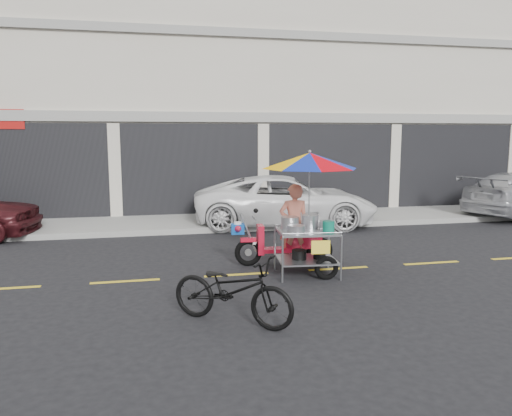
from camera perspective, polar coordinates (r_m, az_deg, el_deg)
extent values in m
plane|color=black|center=(9.86, 9.37, -6.86)|extent=(90.00, 90.00, 0.00)
cube|color=gray|center=(14.97, 1.64, -1.21)|extent=(45.00, 3.00, 0.15)
cube|color=beige|center=(19.70, -1.87, 12.55)|extent=(36.00, 8.00, 8.00)
cube|color=black|center=(15.74, 0.82, 4.31)|extent=(35.28, 0.06, 2.90)
cube|color=gray|center=(15.69, 0.85, 10.32)|extent=(36.00, 0.12, 0.30)
cube|color=gray|center=(15.97, 0.87, 19.32)|extent=(36.00, 0.12, 0.25)
cube|color=gold|center=(9.85, 9.37, -6.84)|extent=(42.00, 0.10, 0.01)
imported|color=white|center=(14.17, 3.41, 0.84)|extent=(5.47, 3.24, 1.43)
imported|color=black|center=(6.90, -2.74, -9.31)|extent=(1.83, 1.60, 0.96)
torus|color=black|center=(9.88, -0.89, -5.11)|extent=(0.55, 0.16, 0.55)
torus|color=black|center=(10.12, 7.26, -4.84)|extent=(0.55, 0.16, 0.55)
cylinder|color=#9EA0A5|center=(9.88, -0.89, -5.11)|extent=(0.14, 0.07, 0.13)
cylinder|color=#9EA0A5|center=(10.12, 7.26, -4.84)|extent=(0.14, 0.07, 0.13)
cube|color=red|center=(9.82, -0.89, -3.64)|extent=(0.32, 0.14, 0.08)
cylinder|color=#9EA0A5|center=(9.79, -0.89, -2.82)|extent=(0.35, 0.08, 0.77)
cube|color=red|center=(9.84, 0.50, -3.61)|extent=(0.15, 0.34, 0.57)
cube|color=red|center=(9.95, 2.97, -4.78)|extent=(0.79, 0.34, 0.08)
cube|color=red|center=(9.99, 5.42, -3.47)|extent=(0.74, 0.32, 0.38)
cube|color=black|center=(9.93, 4.90, -2.24)|extent=(0.64, 0.29, 0.10)
cylinder|color=#9EA0A5|center=(9.75, -0.22, -1.15)|extent=(0.08, 0.53, 0.03)
sphere|color=black|center=(9.93, -0.02, -0.30)|extent=(0.10, 0.10, 0.10)
cylinder|color=white|center=(9.84, -0.22, -4.01)|extent=(0.13, 0.13, 0.05)
cube|color=#0C469E|center=(9.76, -2.12, -2.40)|extent=(0.27, 0.23, 0.19)
cylinder|color=white|center=(9.73, -2.13, -1.74)|extent=(0.17, 0.17, 0.05)
cone|color=red|center=(9.59, -2.05, -2.47)|extent=(0.19, 0.23, 0.17)
torus|color=black|center=(9.06, 8.05, -6.81)|extent=(0.45, 0.14, 0.44)
cylinder|color=#9EA0A5|center=(8.75, 3.05, -5.95)|extent=(0.04, 0.04, 0.81)
cylinder|color=#9EA0A5|center=(9.58, 2.18, -4.68)|extent=(0.04, 0.04, 0.81)
cylinder|color=#9EA0A5|center=(8.99, 9.72, -5.68)|extent=(0.04, 0.04, 0.81)
cylinder|color=#9EA0A5|center=(9.80, 8.30, -4.48)|extent=(0.04, 0.04, 0.81)
cube|color=#9EA0A5|center=(9.29, 5.81, -5.90)|extent=(1.13, 0.96, 0.03)
cube|color=#9EA0A5|center=(9.18, 5.86, -2.71)|extent=(1.13, 0.96, 0.04)
cylinder|color=#9EA0A5|center=(8.75, 6.48, -2.88)|extent=(1.05, 0.12, 0.02)
cylinder|color=#9EA0A5|center=(9.58, 5.31, -1.88)|extent=(1.05, 0.12, 0.02)
cylinder|color=#9EA0A5|center=(9.07, 2.62, -2.44)|extent=(0.11, 0.86, 0.02)
cylinder|color=#9EA0A5|center=(9.29, 9.04, -2.27)|extent=(0.11, 0.86, 0.02)
cylinder|color=#9EA0A5|center=(9.70, 5.26, -5.27)|extent=(0.11, 0.72, 0.04)
cylinder|color=#9EA0A5|center=(9.60, 5.30, -2.50)|extent=(0.11, 0.72, 0.04)
cube|color=yellow|center=(8.81, 7.41, -4.47)|extent=(0.34, 0.05, 0.24)
cylinder|color=#B7B7BC|center=(9.28, 3.89, -1.76)|extent=(0.36, 0.36, 0.21)
cylinder|color=#B7B7BC|center=(9.37, 6.17, -1.61)|extent=(0.35, 0.35, 0.24)
cylinder|color=#B7B7BC|center=(9.29, 8.00, -2.01)|extent=(0.26, 0.26, 0.15)
cylinder|color=#B7B7BC|center=(8.95, 4.61, -2.46)|extent=(0.35, 0.35, 0.12)
cylinder|color=#0C6A52|center=(9.00, 8.29, -2.16)|extent=(0.23, 0.23, 0.21)
cylinder|color=black|center=(9.24, 4.95, -5.33)|extent=(0.29, 0.29, 0.17)
cylinder|color=black|center=(9.32, 7.26, -5.29)|extent=(0.25, 0.25, 0.15)
cylinder|color=#9EA0A5|center=(9.17, 6.09, 1.82)|extent=(0.03, 0.03, 1.44)
sphere|color=#9EA0A5|center=(9.12, 6.16, 6.43)|extent=(0.06, 0.06, 0.06)
imported|color=#CB6F57|center=(9.89, 4.36, -1.89)|extent=(0.63, 0.44, 1.62)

